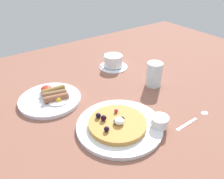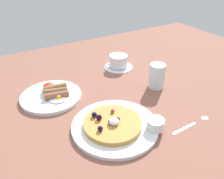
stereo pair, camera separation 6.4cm
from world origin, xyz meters
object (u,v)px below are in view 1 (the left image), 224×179
at_px(coffee_saucer, 113,66).
at_px(coffee_cup, 113,60).
at_px(syrup_ramekin, 160,121).
at_px(water_glass, 154,74).
at_px(breakfast_plate, 50,99).
at_px(pancake_plate, 120,126).
at_px(teaspoon, 198,117).

xyz_separation_m(coffee_saucer, coffee_cup, (-0.00, 0.00, 0.03)).
distance_m(syrup_ramekin, coffee_cup, 0.46).
bearing_deg(water_glass, coffee_saucer, 99.25).
bearing_deg(breakfast_plate, coffee_saucer, 14.82).
height_order(pancake_plate, breakfast_plate, breakfast_plate).
height_order(syrup_ramekin, teaspoon, syrup_ramekin).
distance_m(syrup_ramekin, coffee_saucer, 0.46).
bearing_deg(coffee_saucer, teaspoon, -88.69).
bearing_deg(water_glass, breakfast_plate, 161.00).
distance_m(coffee_cup, teaspoon, 0.47).
distance_m(pancake_plate, coffee_saucer, 0.43).
bearing_deg(teaspoon, coffee_saucer, 91.31).
height_order(coffee_saucer, water_glass, water_glass).
bearing_deg(water_glass, teaspoon, -96.23).
bearing_deg(syrup_ramekin, coffee_cup, 72.54).
height_order(coffee_cup, water_glass, water_glass).
bearing_deg(syrup_ramekin, breakfast_plate, 122.48).
relative_size(pancake_plate, syrup_ramekin, 5.09).
distance_m(teaspoon, water_glass, 0.25).
relative_size(pancake_plate, water_glass, 2.74).
xyz_separation_m(syrup_ramekin, coffee_cup, (0.14, 0.44, 0.01)).
bearing_deg(pancake_plate, coffee_saucer, 56.94).
bearing_deg(teaspoon, water_glass, 83.77).
bearing_deg(breakfast_plate, teaspoon, -45.93).
bearing_deg(coffee_saucer, water_glass, -80.75).
bearing_deg(teaspoon, pancake_plate, 155.42).
bearing_deg(breakfast_plate, syrup_ramekin, -57.52).
bearing_deg(syrup_ramekin, teaspoon, -13.77).
xyz_separation_m(pancake_plate, teaspoon, (0.24, -0.11, -0.00)).
xyz_separation_m(pancake_plate, coffee_saucer, (0.23, 0.36, -0.00)).
height_order(breakfast_plate, coffee_saucer, breakfast_plate).
bearing_deg(coffee_cup, breakfast_plate, -164.96).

